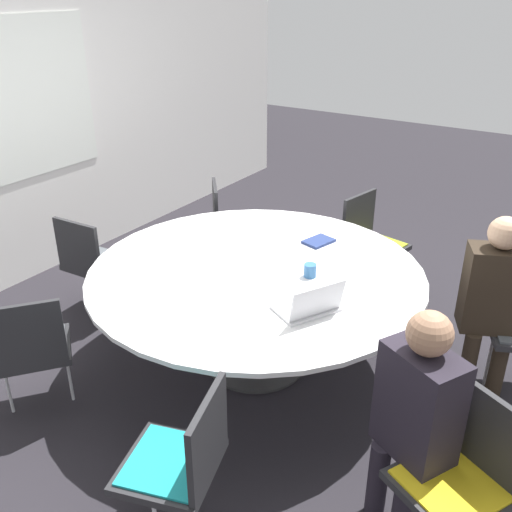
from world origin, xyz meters
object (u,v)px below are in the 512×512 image
(chair_0, at_px, (463,471))
(spiral_notebook, at_px, (319,241))
(chair_4, at_px, (92,258))
(person_0, at_px, (415,409))
(chair_6, at_px, (183,457))
(coffee_cup, at_px, (310,270))
(handbag, at_px, (175,264))
(chair_3, at_px, (230,221))
(chair_2, at_px, (370,237))
(chair_5, at_px, (30,346))
(person_1, at_px, (494,294))
(laptop, at_px, (310,305))

(chair_0, distance_m, spiral_notebook, 1.96)
(chair_4, bearing_deg, person_0, -14.53)
(chair_4, distance_m, chair_6, 2.24)
(coffee_cup, bearing_deg, handbag, 71.11)
(chair_3, height_order, coffee_cup, chair_3)
(chair_2, xyz_separation_m, chair_5, (-2.56, 1.05, 0.00))
(chair_0, xyz_separation_m, chair_5, (-0.42, 2.39, 0.00))
(chair_0, bearing_deg, chair_3, -7.85)
(person_0, xyz_separation_m, handbag, (1.37, 2.61, -0.56))
(person_1, xyz_separation_m, laptop, (-0.87, 0.81, 0.09))
(coffee_cup, height_order, handbag, coffee_cup)
(chair_2, distance_m, person_0, 2.37)
(person_0, distance_m, handbag, 3.00)
(chair_0, relative_size, person_1, 0.71)
(chair_3, relative_size, laptop, 2.01)
(chair_6, relative_size, coffee_cup, 9.78)
(laptop, height_order, spiral_notebook, laptop)
(laptop, bearing_deg, person_1, 164.77)
(chair_6, xyz_separation_m, person_0, (0.64, -0.83, 0.20))
(chair_3, relative_size, chair_6, 1.00)
(chair_2, bearing_deg, person_1, 66.06)
(person_1, bearing_deg, coffee_cup, 1.19)
(chair_5, xyz_separation_m, spiral_notebook, (1.76, -0.97, 0.24))
(person_0, relative_size, handbag, 3.32)
(laptop, bearing_deg, coffee_cup, -124.28)
(coffee_cup, bearing_deg, chair_5, 137.29)
(chair_4, xyz_separation_m, laptop, (-0.14, -1.96, 0.29))
(chair_5, bearing_deg, handbag, 53.10)
(chair_5, xyz_separation_m, person_1, (1.74, -2.19, 0.20))
(chair_3, height_order, laptop, laptop)
(chair_2, distance_m, chair_5, 2.77)
(chair_3, bearing_deg, coffee_cup, 14.34)
(spiral_notebook, bearing_deg, person_1, -90.76)
(chair_4, bearing_deg, chair_0, -14.28)
(chair_3, height_order, person_1, person_1)
(chair_0, height_order, handbag, chair_0)
(chair_0, distance_m, chair_3, 3.08)
(chair_6, distance_m, person_0, 1.07)
(chair_0, height_order, person_1, person_1)
(coffee_cup, relative_size, handbag, 0.24)
(chair_3, distance_m, person_0, 2.87)
(chair_5, bearing_deg, chair_3, 41.73)
(chair_3, xyz_separation_m, handbag, (-0.38, 0.35, -0.36))
(laptop, xyz_separation_m, handbag, (0.96, 1.86, -0.65))
(chair_5, distance_m, spiral_notebook, 2.03)
(chair_5, relative_size, spiral_notebook, 3.50)
(chair_4, xyz_separation_m, coffee_cup, (0.25, -1.75, 0.28))
(chair_3, distance_m, person_1, 2.37)
(chair_4, distance_m, handbag, 0.90)
(spiral_notebook, bearing_deg, chair_4, 115.59)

